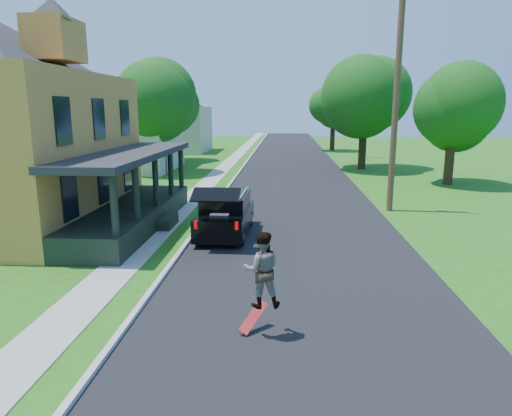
# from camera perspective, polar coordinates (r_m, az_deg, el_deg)

# --- Properties ---
(ground) EXTENTS (140.00, 140.00, 0.00)m
(ground) POSITION_cam_1_polar(r_m,az_deg,el_deg) (12.99, 5.88, -9.45)
(ground) COLOR #295911
(ground) RESTS_ON ground
(street) EXTENTS (8.00, 120.00, 0.02)m
(street) POSITION_cam_1_polar(r_m,az_deg,el_deg) (32.43, 4.59, 3.75)
(street) COLOR black
(street) RESTS_ON ground
(curb) EXTENTS (0.15, 120.00, 0.12)m
(curb) POSITION_cam_1_polar(r_m,az_deg,el_deg) (32.61, -2.56, 3.82)
(curb) COLOR #AAABA5
(curb) RESTS_ON ground
(sidewalk) EXTENTS (1.30, 120.00, 0.03)m
(sidewalk) POSITION_cam_1_polar(r_m,az_deg,el_deg) (32.81, -5.26, 3.83)
(sidewalk) COLOR gray
(sidewalk) RESTS_ON ground
(front_walk) EXTENTS (6.50, 1.20, 0.03)m
(front_walk) POSITION_cam_1_polar(r_m,az_deg,el_deg) (20.72, -22.08, -2.02)
(front_walk) COLOR gray
(front_walk) RESTS_ON ground
(neighbor_house_mid) EXTENTS (12.78, 12.78, 8.30)m
(neighbor_house_mid) POSITION_cam_1_polar(r_m,az_deg,el_deg) (38.32, -16.41, 10.90)
(neighbor_house_mid) COLOR #BCB5A7
(neighbor_house_mid) RESTS_ON ground
(neighbor_house_far) EXTENTS (12.78, 12.78, 8.30)m
(neighbor_house_far) POSITION_cam_1_polar(r_m,az_deg,el_deg) (53.65, -10.53, 11.45)
(neighbor_house_far) COLOR #BCB5A7
(neighbor_house_far) RESTS_ON ground
(black_suv) EXTENTS (1.88, 4.65, 2.15)m
(black_suv) POSITION_cam_1_polar(r_m,az_deg,el_deg) (17.65, -3.83, -0.76)
(black_suv) COLOR black
(black_suv) RESTS_ON ground
(skateboarder) EXTENTS (0.87, 0.72, 1.64)m
(skateboarder) POSITION_cam_1_polar(r_m,az_deg,el_deg) (9.66, 0.74, -7.69)
(skateboarder) COLOR black
(skateboarder) RESTS_ON ground
(skateboard) EXTENTS (0.63, 0.66, 0.59)m
(skateboard) POSITION_cam_1_polar(r_m,az_deg,el_deg) (10.28, -0.34, -13.59)
(skateboard) COLOR #980D0D
(skateboard) RESTS_ON ground
(tree_left_mid) EXTENTS (6.73, 6.56, 9.60)m
(tree_left_mid) POSITION_cam_1_polar(r_m,az_deg,el_deg) (35.06, -12.06, 14.08)
(tree_left_mid) COLOR black
(tree_left_mid) RESTS_ON ground
(tree_left_far) EXTENTS (6.14, 5.90, 7.99)m
(tree_left_far) POSITION_cam_1_polar(r_m,az_deg,el_deg) (43.53, -10.55, 12.54)
(tree_left_far) COLOR black
(tree_left_far) RESTS_ON ground
(tree_right_near) EXTENTS (5.40, 5.32, 7.59)m
(tree_right_near) POSITION_cam_1_polar(r_m,az_deg,el_deg) (31.82, 23.44, 11.47)
(tree_right_near) COLOR black
(tree_right_near) RESTS_ON ground
(tree_right_mid) EXTENTS (6.31, 6.27, 9.04)m
(tree_right_mid) POSITION_cam_1_polar(r_m,az_deg,el_deg) (38.15, 13.39, 13.51)
(tree_right_mid) COLOR black
(tree_right_mid) RESTS_ON ground
(tree_right_far) EXTENTS (5.30, 5.02, 7.63)m
(tree_right_far) POSITION_cam_1_polar(r_m,az_deg,el_deg) (55.07, 9.62, 12.43)
(tree_right_far) COLOR black
(tree_right_far) RESTS_ON ground
(utility_pole_near) EXTENTS (1.72, 0.68, 10.32)m
(utility_pole_near) POSITION_cam_1_polar(r_m,az_deg,el_deg) (22.39, 17.13, 13.10)
(utility_pole_near) COLOR #453220
(utility_pole_near) RESTS_ON ground
(utility_pole_far) EXTENTS (1.61, 0.53, 8.91)m
(utility_pole_far) POSITION_cam_1_polar(r_m,az_deg,el_deg) (47.13, 13.15, 11.74)
(utility_pole_far) COLOR #453220
(utility_pole_far) RESTS_ON ground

